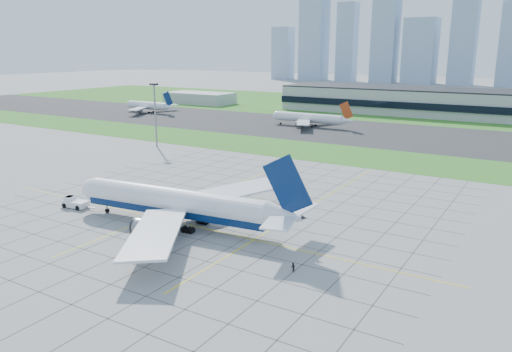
{
  "coord_description": "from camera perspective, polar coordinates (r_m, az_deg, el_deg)",
  "views": [
    {
      "loc": [
        68.96,
        -84.84,
        38.29
      ],
      "look_at": [
        4.46,
        20.78,
        7.0
      ],
      "focal_mm": 35.0,
      "sensor_mm": 36.0,
      "label": 1
    }
  ],
  "objects": [
    {
      "name": "service_block",
      "position": [
        374.87,
        -6.47,
        8.85
      ],
      "size": [
        50.0,
        25.0,
        8.0
      ],
      "primitive_type": "cube",
      "color": "#B7B7B2",
      "rests_on": "ground"
    },
    {
      "name": "crew_near",
      "position": [
        136.86,
        -19.88,
        -2.57
      ],
      "size": [
        0.68,
        0.72,
        1.66
      ],
      "primitive_type": "imported",
      "rotation": [
        0.0,
        0.0,
        0.91
      ],
      "color": "black",
      "rests_on": "ground"
    },
    {
      "name": "distant_jet_1",
      "position": [
        259.27,
        6.14,
        6.62
      ],
      "size": [
        42.41,
        42.66,
        14.08
      ],
      "color": "white",
      "rests_on": "ground"
    },
    {
      "name": "city_skyline",
      "position": [
        610.16,
        24.97,
        14.88
      ],
      "size": [
        523.0,
        32.4,
        160.0
      ],
      "color": "#97AEC6",
      "rests_on": "ground"
    },
    {
      "name": "airliner",
      "position": [
        112.64,
        -8.93,
        -3.12
      ],
      "size": [
        59.39,
        59.9,
        18.71
      ],
      "rotation": [
        0.0,
        0.0,
        0.11
      ],
      "color": "white",
      "rests_on": "ground"
    },
    {
      "name": "asphalt_taxiway",
      "position": [
        242.99,
        14.57,
        4.67
      ],
      "size": [
        700.0,
        75.0,
        0.04
      ],
      "primitive_type": "cube",
      "color": "#383838",
      "rests_on": "ground"
    },
    {
      "name": "light_mast",
      "position": [
        205.55,
        -11.47,
        7.74
      ],
      "size": [
        2.5,
        2.5,
        25.6
      ],
      "color": "gray",
      "rests_on": "ground"
    },
    {
      "name": "terminal",
      "position": [
        317.49,
        26.25,
        7.25
      ],
      "size": [
        260.0,
        43.0,
        15.8
      ],
      "color": "#B7B7B2",
      "rests_on": "ground"
    },
    {
      "name": "pushback_tug",
      "position": [
        133.02,
        -20.07,
        -2.89
      ],
      "size": [
        9.81,
        3.99,
        2.7
      ],
      "rotation": [
        0.0,
        0.0,
        0.11
      ],
      "color": "white",
      "rests_on": "ground"
    },
    {
      "name": "ground",
      "position": [
        115.84,
        -7.29,
        -5.23
      ],
      "size": [
        1400.0,
        1400.0,
        0.0
      ],
      "primitive_type": "plane",
      "color": "#969691",
      "rests_on": "ground"
    },
    {
      "name": "distant_jet_0",
      "position": [
        323.44,
        -12.17,
        7.88
      ],
      "size": [
        35.55,
        42.66,
        14.08
      ],
      "color": "white",
      "rests_on": "ground"
    },
    {
      "name": "grass_median",
      "position": [
        191.8,
        9.69,
        2.48
      ],
      "size": [
        700.0,
        35.0,
        0.04
      ],
      "primitive_type": "cube",
      "color": "#3C7722",
      "rests_on": "ground"
    },
    {
      "name": "apron_markings",
      "position": [
        123.95,
        -3.94,
        -3.83
      ],
      "size": [
        120.0,
        130.0,
        0.03
      ],
      "color": "#474744",
      "rests_on": "ground"
    },
    {
      "name": "crew_far",
      "position": [
        90.11,
        4.25,
        -10.38
      ],
      "size": [
        1.08,
        1.02,
        1.76
      ],
      "primitive_type": "imported",
      "rotation": [
        0.0,
        0.0,
        -0.56
      ],
      "color": "black",
      "rests_on": "ground"
    },
    {
      "name": "grass_far",
      "position": [
        348.87,
        19.97,
        7.05
      ],
      "size": [
        700.0,
        145.0,
        0.04
      ],
      "primitive_type": "cube",
      "color": "#3C7722",
      "rests_on": "ground"
    }
  ]
}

